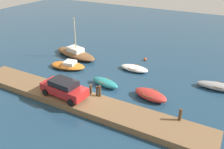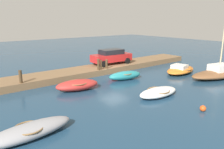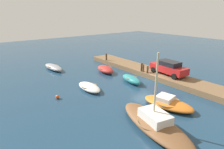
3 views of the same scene
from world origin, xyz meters
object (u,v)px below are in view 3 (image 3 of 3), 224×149
Objects in this scene: mooring_post_west at (148,69)px; marker_buoy at (57,97)px; sailboat_brown at (155,123)px; mooring_post_mid_west at (143,68)px; mooring_post_east at (106,57)px; motorboat_orange at (168,103)px; rowboat_grey at (53,67)px; dinghy_teal at (131,79)px; rowboat_red at (105,69)px; mooring_post_mid_east at (142,67)px; parked_car at (169,67)px; rowboat_white at (89,87)px.

marker_buoy is at bearing 84.47° from mooring_post_west.
sailboat_brown is 7.75× the size of mooring_post_mid_west.
sailboat_brown reaches higher than mooring_post_west.
sailboat_brown is 7.16× the size of mooring_post_east.
sailboat_brown is at bearing 101.63° from motorboat_orange.
rowboat_grey is 12.62m from mooring_post_west.
rowboat_grey is at bearing 35.89° from dinghy_teal.
mooring_post_west is at bearing -139.46° from rowboat_red.
mooring_post_mid_east reaches higher than marker_buoy.
sailboat_brown is 6.70× the size of mooring_post_mid_east.
rowboat_red is 7.92m from parked_car.
mooring_post_east is (3.35, -2.66, 0.65)m from rowboat_red.
sailboat_brown is at bearing -179.95° from rowboat_white.
rowboat_grey is (5.29, 4.85, -0.07)m from rowboat_red.
sailboat_brown is at bearing 153.98° from mooring_post_east.
rowboat_red is at bearing -9.51° from sailboat_brown.
sailboat_brown is 11.19m from mooring_post_mid_west.
dinghy_teal is at bearing -97.73° from marker_buoy.
mooring_post_mid_west is 10.87m from marker_buoy.
mooring_post_mid_west reaches higher than rowboat_white.
parked_car is at bearing -151.19° from mooring_post_mid_east.
mooring_post_east reaches higher than mooring_post_mid_west.
parked_car is at bearing -64.87° from motorboat_orange.
mooring_post_mid_west is at bearing 35.93° from parked_car.
parked_car reaches higher than mooring_post_mid_west.
sailboat_brown is 7.98× the size of mooring_post_west.
rowboat_grey is 0.95× the size of parked_car.
mooring_post_east reaches higher than rowboat_red.
mooring_post_east is at bearing -27.83° from motorboat_orange.
marker_buoy is (1.05, 10.83, -0.83)m from mooring_post_west.
rowboat_red is 0.83× the size of rowboat_grey.
mooring_post_mid_east is at bearing 0.00° from mooring_post_mid_west.
mooring_post_west is 0.84× the size of mooring_post_mid_east.
motorboat_orange is 8.28m from mooring_post_mid_east.
motorboat_orange is 12.54× the size of marker_buoy.
motorboat_orange is 3.64m from sailboat_brown.
sailboat_brown is at bearing 125.95° from parked_car.
rowboat_grey is 7.79m from mooring_post_east.
sailboat_brown reaches higher than parked_car.
mooring_post_east reaches higher than mooring_post_west.
sailboat_brown is 1.67× the size of rowboat_grey.
dinghy_teal is 3.15× the size of mooring_post_mid_east.
mooring_post_mid_west is (-0.39, -7.45, 0.73)m from rowboat_white.
mooring_post_mid_east reaches higher than mooring_post_mid_west.
motorboat_orange is (-10.90, 1.63, -0.05)m from rowboat_red.
mooring_post_mid_west is at bearing -30.64° from sailboat_brown.
motorboat_orange is at bearing -172.63° from rowboat_grey.
motorboat_orange reaches higher than dinghy_teal.
mooring_post_west is (-1.06, -7.45, 0.72)m from rowboat_white.
mooring_post_west is at bearing -147.30° from rowboat_grey.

